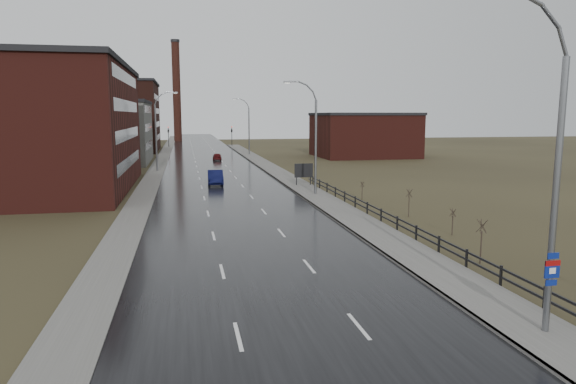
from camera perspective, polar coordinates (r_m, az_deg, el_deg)
name	(u,v)px	position (r m, az deg, el deg)	size (l,w,h in m)	color
road	(214,172)	(74.21, -8.21, 2.26)	(14.00, 300.00, 0.06)	black
sidewalk_right	(316,196)	(50.90, 3.11, -0.45)	(3.20, 180.00, 0.18)	#595651
curb_right	(301,197)	(50.54, 1.45, -0.50)	(0.16, 180.00, 0.18)	slate
sidewalk_left	(155,173)	(74.22, -14.55, 2.10)	(2.40, 260.00, 0.12)	#595651
warehouse_near	(19,127)	(61.10, -27.69, 6.38)	(22.44, 28.56, 13.50)	#471914
warehouse_mid	(100,132)	(92.77, -20.16, 6.30)	(16.32, 20.40, 10.50)	slate
warehouse_far	(97,116)	(123.15, -20.43, 7.87)	(26.52, 24.48, 15.50)	#331611
building_right	(364,135)	(101.70, 8.41, 6.32)	(18.36, 16.32, 8.50)	#471914
smokestack	(177,91)	(163.85, -12.27, 10.95)	(2.70, 2.70, 30.70)	#331611
streetlight_main	(549,172)	(20.12, 27.04, 2.00)	(3.91, 0.29, 12.11)	slate
streetlight_right_mid	(313,137)	(51.27, 2.78, 6.08)	(3.36, 0.28, 11.35)	slate
streetlight_left	(158,131)	(75.79, -14.25, 6.62)	(3.36, 0.28, 11.35)	slate
streetlight_right_far	(248,126)	(104.44, -4.52, 7.30)	(3.36, 0.28, 11.35)	slate
guardrail	(401,224)	(35.79, 12.48, -3.46)	(0.10, 53.05, 1.10)	black
shrub_c	(481,240)	(29.85, 20.69, -5.04)	(0.58, 0.61, 2.45)	#382D23
shrub_d	(453,221)	(36.25, 17.83, -3.11)	(0.44, 0.46, 1.82)	#382D23
shrub_e	(409,202)	(41.79, 13.30, -1.11)	(0.53, 0.56, 2.25)	#382D23
shrub_f	(362,190)	(49.54, 8.24, 0.21)	(0.42, 0.45, 1.76)	#382D23
billboard	(304,171)	(58.06, 1.75, 2.33)	(2.12, 0.17, 2.63)	black
traffic_light_left	(168,129)	(133.77, -13.16, 6.84)	(0.58, 2.73, 5.30)	black
traffic_light_right	(232,129)	(134.25, -6.27, 7.01)	(0.58, 2.73, 5.30)	black
car_near	(215,178)	(60.36, -8.08, 1.59)	(1.74, 4.99, 1.64)	#0B0E37
car_far	(217,157)	(92.64, -7.88, 3.89)	(1.56, 3.87, 1.32)	#4B0C0D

